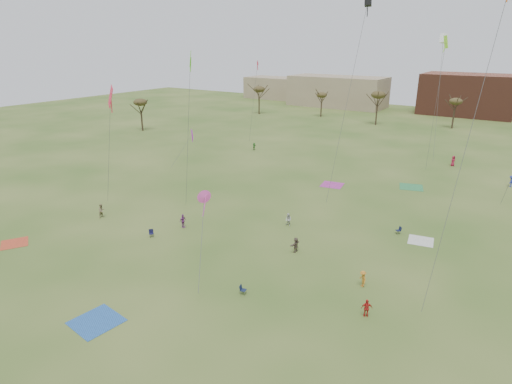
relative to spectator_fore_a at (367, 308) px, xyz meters
The scene contains 23 objects.
ground 16.35m from the spectator_fore_a, 163.86° to the right, with size 260.00×260.00×0.00m, color #2E5219.
spectator_fore_a is the anchor object (origin of this frame).
spectator_fore_b 35.32m from the spectator_fore_a, behind, with size 0.86×0.67×1.78m, color #887957.
spectator_fore_c 12.33m from the spectator_fore_a, 146.20° to the left, with size 1.52×0.49×1.64m, color brown.
flyer_mid_b 4.61m from the spectator_fore_a, 114.28° to the left, with size 1.01×0.58×1.57m, color #BD7723.
spectator_mid_d 25.02m from the spectator_fore_a, 168.58° to the left, with size 0.99×0.41×1.69m, color #8E3C92.
spectator_mid_e 18.89m from the spectator_fore_a, 139.04° to the left, with size 0.76×0.59×1.56m, color #BCBCBC.
flyer_far_a 57.61m from the spectator_fore_a, 132.92° to the left, with size 1.36×0.43×1.47m, color #297828.
flyer_far_b 51.87m from the spectator_fore_a, 93.06° to the left, with size 0.91×0.59×1.87m, color maroon.
flyer_far_c 44.77m from the spectator_fore_a, 81.16° to the left, with size 1.12×0.64×1.73m, color #212D99.
blanket_red 38.14m from the spectator_fore_a, 166.94° to the right, with size 2.72×2.72×0.03m, color #C94528.
blanket_blue 21.71m from the spectator_fore_a, 144.56° to the right, with size 3.49×3.49×0.03m, color #285EAF.
blanket_cream 16.95m from the spectator_fore_a, 89.26° to the left, with size 2.67×2.67×0.03m, color silver.
blanket_plum 33.98m from the spectator_fore_a, 118.65° to the left, with size 3.23×3.23×0.03m, color #B23699.
blanket_olive 36.03m from the spectator_fore_a, 99.16° to the left, with size 3.40×3.40×0.03m, color #30864B.
camp_chair_left 25.76m from the spectator_fore_a, behind, with size 0.74×0.73×0.87m.
camp_chair_center 10.62m from the spectator_fore_a, 164.26° to the right, with size 0.66×0.63×0.87m.
camp_chair_right 17.61m from the spectator_fore_a, 98.06° to the left, with size 0.74×0.74×0.87m.
kites_aloft 38.10m from the spectator_fore_a, 108.50° to the left, with size 58.33×60.54×25.63m.
tree_line 77.11m from the spectator_fore_a, 103.96° to the left, with size 117.44×49.32×8.91m.
building_tan 121.61m from the spectator_fore_a, 114.65° to the left, with size 32.00×14.00×10.00m, color #937F60.
building_brick 116.07m from the spectator_fore_a, 95.29° to the left, with size 26.00×16.00×12.00m, color brown.
building_tan_west 142.54m from the spectator_fore_a, 124.49° to the left, with size 20.00×12.00×8.00m, color #937F60.
Camera 1 is at (24.59, -25.04, 21.12)m, focal length 30.13 mm.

